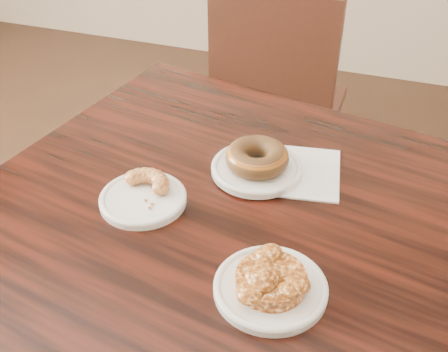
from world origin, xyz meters
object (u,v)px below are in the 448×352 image
(chair_far, at_px, (281,108))
(glazed_donut, at_px, (257,157))
(cruller_fragment, at_px, (142,191))
(apple_fritter, at_px, (271,278))

(chair_far, xyz_separation_m, glazed_donut, (0.13, -0.78, 0.34))
(cruller_fragment, bearing_deg, apple_fritter, -25.55)
(chair_far, distance_m, cruller_fragment, 0.98)
(chair_far, distance_m, glazed_donut, 0.86)
(chair_far, relative_size, cruller_fragment, 8.33)
(chair_far, xyz_separation_m, apple_fritter, (0.23, -1.06, 0.33))
(apple_fritter, xyz_separation_m, cruller_fragment, (-0.28, 0.13, -0.00))
(apple_fritter, bearing_deg, glazed_donut, 110.18)
(glazed_donut, bearing_deg, apple_fritter, -69.82)
(glazed_donut, bearing_deg, cruller_fragment, -138.34)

